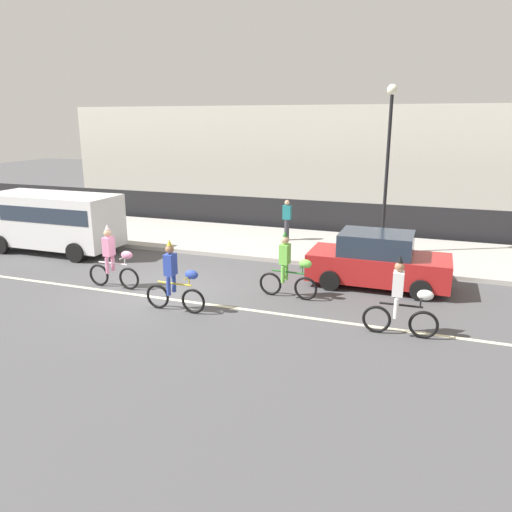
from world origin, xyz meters
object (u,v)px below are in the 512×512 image
(parade_cyclist_pink, at_px, (113,260))
(street_lamp_post, at_px, (389,145))
(parked_van_white, at_px, (55,218))
(parked_car_red, at_px, (378,261))
(pedestrian_onlooker, at_px, (287,219))
(parade_cyclist_zebra, at_px, (402,301))
(parade_cyclist_cobalt, at_px, (175,280))
(parade_cyclist_lime, at_px, (289,269))

(parade_cyclist_pink, relative_size, street_lamp_post, 0.33)
(parked_van_white, height_order, street_lamp_post, street_lamp_post)
(parade_cyclist_pink, xyz_separation_m, parked_van_white, (-4.55, 2.86, 0.44))
(parked_car_red, xyz_separation_m, pedestrian_onlooker, (-4.07, 4.19, 0.23))
(parade_cyclist_pink, bearing_deg, pedestrian_onlooker, 65.00)
(parade_cyclist_zebra, relative_size, parked_van_white, 0.38)
(parade_cyclist_pink, height_order, parade_cyclist_cobalt, same)
(parade_cyclist_cobalt, xyz_separation_m, parade_cyclist_lime, (2.48, 1.98, 0.00))
(parade_cyclist_pink, xyz_separation_m, pedestrian_onlooker, (3.27, 7.00, 0.17))
(street_lamp_post, relative_size, pedestrian_onlooker, 3.62)
(parked_van_white, relative_size, parked_car_red, 1.22)
(street_lamp_post, bearing_deg, parade_cyclist_lime, -110.05)
(parade_cyclist_pink, height_order, pedestrian_onlooker, parade_cyclist_pink)
(parade_cyclist_lime, bearing_deg, street_lamp_post, 69.95)
(street_lamp_post, distance_m, pedestrian_onlooker, 4.89)
(parade_cyclist_zebra, height_order, parked_van_white, parked_van_white)
(parade_cyclist_cobalt, height_order, parked_car_red, parade_cyclist_cobalt)
(parade_cyclist_lime, distance_m, street_lamp_post, 6.56)
(parade_cyclist_pink, xyz_separation_m, parked_car_red, (7.34, 2.82, -0.06))
(parked_car_red, relative_size, pedestrian_onlooker, 2.53)
(parade_cyclist_pink, bearing_deg, parade_cyclist_zebra, -4.43)
(parade_cyclist_zebra, distance_m, parked_car_red, 3.59)
(parade_cyclist_pink, bearing_deg, street_lamp_post, 41.79)
(parade_cyclist_lime, xyz_separation_m, parked_car_red, (2.22, 1.88, -0.06))
(parade_cyclist_cobalt, distance_m, street_lamp_post, 9.18)
(parade_cyclist_lime, relative_size, pedestrian_onlooker, 1.19)
(pedestrian_onlooker, bearing_deg, parked_van_white, -152.06)
(parade_cyclist_lime, xyz_separation_m, parked_van_white, (-9.67, 1.92, 0.44))
(parade_cyclist_cobalt, bearing_deg, parade_cyclist_pink, 158.33)
(parade_cyclist_lime, xyz_separation_m, street_lamp_post, (1.97, 5.40, 3.15))
(parade_cyclist_pink, bearing_deg, parked_van_white, 147.85)
(street_lamp_post, bearing_deg, pedestrian_onlooker, 170.12)
(parade_cyclist_lime, height_order, parked_van_white, parked_van_white)
(parade_cyclist_cobalt, bearing_deg, pedestrian_onlooker, 85.57)
(parade_cyclist_cobalt, relative_size, parked_car_red, 0.47)
(parade_cyclist_lime, distance_m, pedestrian_onlooker, 6.35)
(parked_van_white, xyz_separation_m, pedestrian_onlooker, (7.81, 4.14, -0.27))
(parade_cyclist_lime, bearing_deg, pedestrian_onlooker, 106.97)
(parade_cyclist_cobalt, relative_size, street_lamp_post, 0.33)
(parade_cyclist_cobalt, xyz_separation_m, parked_van_white, (-7.19, 3.91, 0.44))
(pedestrian_onlooker, bearing_deg, parade_cyclist_cobalt, -94.43)
(parade_cyclist_zebra, distance_m, street_lamp_post, 7.75)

